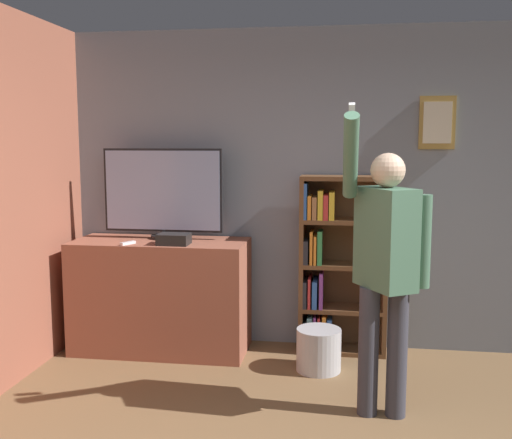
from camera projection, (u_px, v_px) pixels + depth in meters
wall_back at (335, 190)px, 5.08m from camera, size 6.52×0.09×2.70m
tv_ledge at (161, 296)px, 5.04m from camera, size 1.45×0.62×0.94m
television at (163, 192)px, 5.04m from camera, size 1.02×0.22×0.76m
game_console at (174, 239)px, 4.79m from camera, size 0.25×0.19×0.09m
remote_loose at (128, 243)px, 4.79m from camera, size 0.10×0.14×0.02m
bookshelf at (335, 267)px, 4.98m from camera, size 0.72×0.28×1.48m
person at (385, 260)px, 3.74m from camera, size 0.55×0.55×1.99m
waste_bin at (319, 350)px, 4.62m from camera, size 0.34×0.34×0.33m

